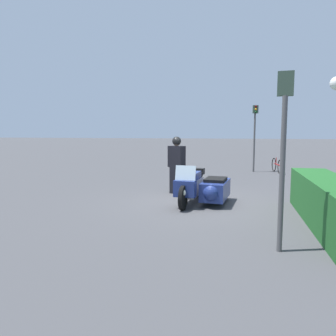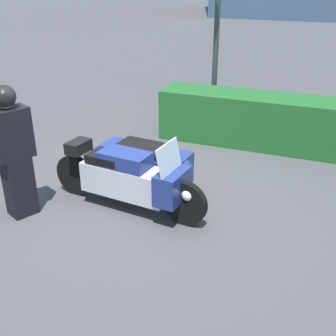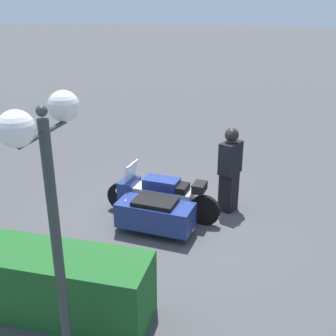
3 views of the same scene
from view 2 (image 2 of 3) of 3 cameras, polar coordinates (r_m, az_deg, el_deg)
ground_plane at (r=6.65m, az=-5.18°, el=-3.93°), size 160.00×160.00×0.00m
police_motorcycle at (r=6.42m, az=-3.71°, el=-0.33°), size 2.55×1.47×1.16m
officer_rider at (r=6.14m, az=-20.22°, el=2.35°), size 0.50×0.60×1.90m
hedge_bush_curbside at (r=8.63m, az=14.40°, el=6.00°), size 4.65×0.92×1.02m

